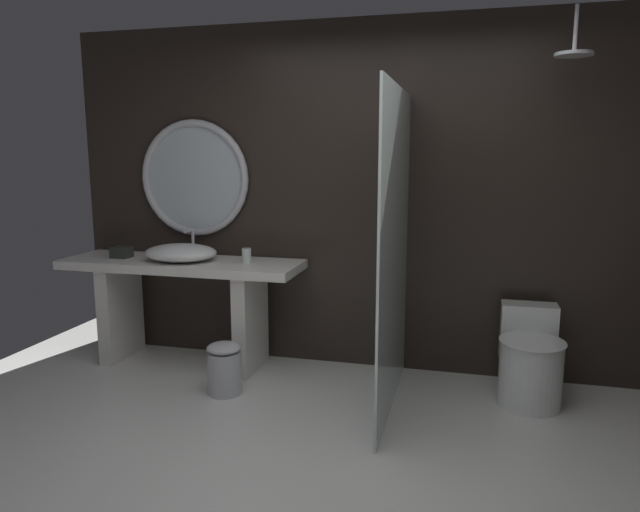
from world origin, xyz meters
TOP-DOWN VIEW (x-y plane):
  - ground_plane at (0.00, 0.00)m, footprint 5.76×5.76m
  - back_wall_panel at (0.00, 1.90)m, footprint 4.80×0.10m
  - vanity_counter at (-1.41, 1.54)m, footprint 1.86×0.57m
  - vessel_sink at (-1.40, 1.52)m, footprint 0.56×0.46m
  - tumbler_cup at (-0.89, 1.57)m, footprint 0.07×0.07m
  - tissue_box at (-1.92, 1.52)m, footprint 0.14×0.12m
  - round_wall_mirror at (-1.41, 1.81)m, footprint 0.92×0.06m
  - shower_glass_panel at (0.27, 1.18)m, footprint 0.02×1.35m
  - rain_shower_head at (1.28, 1.43)m, footprint 0.22×0.22m
  - toilet at (1.15, 1.46)m, footprint 0.42×0.62m
  - waste_bin at (-0.86, 1.06)m, footprint 0.24×0.24m

SIDE VIEW (x-z plane):
  - ground_plane at x=0.00m, z-range 0.00..0.00m
  - waste_bin at x=-0.86m, z-range 0.00..0.36m
  - toilet at x=1.15m, z-range -0.03..0.59m
  - vanity_counter at x=-1.41m, z-range 0.16..0.99m
  - tissue_box at x=-1.92m, z-range 0.83..0.91m
  - tumbler_cup at x=-0.89m, z-range 0.83..0.93m
  - vessel_sink at x=-1.40m, z-range 0.78..1.00m
  - shower_glass_panel at x=0.27m, z-range 0.00..2.04m
  - back_wall_panel at x=0.00m, z-range 0.00..2.60m
  - round_wall_mirror at x=-1.41m, z-range 0.98..1.90m
  - rain_shower_head at x=1.28m, z-range 2.09..2.38m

